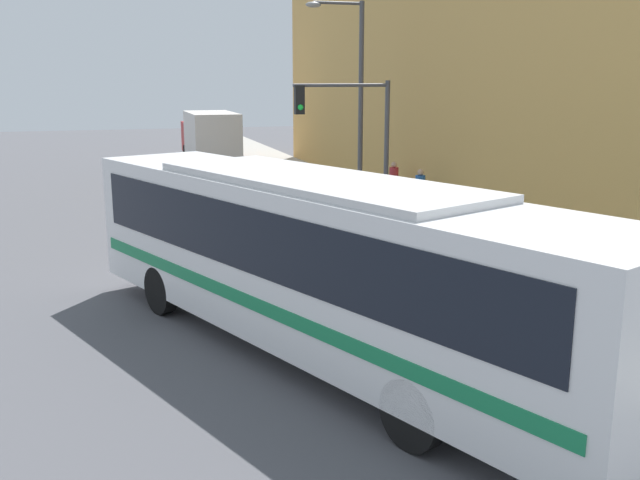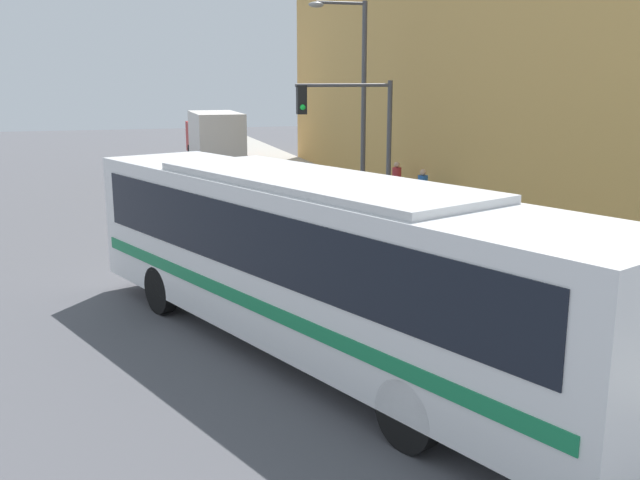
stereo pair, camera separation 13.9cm
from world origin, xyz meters
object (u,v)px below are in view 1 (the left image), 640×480
city_bus (315,254)px  parking_meter (413,209)px  traffic_light_pole (353,125)px  delivery_truck (210,136)px  fire_hydrant (510,270)px  street_lamp (354,89)px  pedestrian_near_corner (394,184)px  pedestrian_mid_block (420,193)px

city_bus → parking_meter: (5.48, 8.02, -0.91)m
traffic_light_pole → parking_meter: (1.05, -2.62, -2.39)m
delivery_truck → parking_meter: (3.04, -21.50, -0.67)m
city_bus → fire_hydrant: size_ratio=17.43×
street_lamp → parking_meter: bearing=-89.9°
pedestrian_near_corner → traffic_light_pole: bearing=-136.2°
fire_hydrant → pedestrian_mid_block: 8.30m
city_bus → parking_meter: size_ratio=10.13×
delivery_truck → parking_meter: delivery_truck is taller
fire_hydrant → delivery_truck: bearing=96.4°
street_lamp → traffic_light_pole: bearing=-110.3°
city_bus → street_lamp: bearing=45.7°
parking_meter → pedestrian_mid_block: size_ratio=0.72×
street_lamp → pedestrian_near_corner: size_ratio=4.40×
parking_meter → pedestrian_mid_block: 3.04m
parking_meter → city_bus: bearing=-124.3°
fire_hydrant → street_lamp: (-0.01, 10.93, 3.98)m
delivery_truck → pedestrian_near_corner: (4.48, -16.50, -0.65)m
city_bus → pedestrian_mid_block: size_ratio=7.35×
traffic_light_pole → pedestrian_mid_block: (2.49, 0.06, -2.37)m
street_lamp → pedestrian_near_corner: bearing=-17.0°
traffic_light_pole → street_lamp: street_lamp is taller
pedestrian_mid_block → delivery_truck: bearing=103.4°
city_bus → pedestrian_near_corner: (6.91, 13.02, -0.88)m
parking_meter → pedestrian_near_corner: bearing=74.0°
delivery_truck → parking_meter: size_ratio=6.27×
pedestrian_mid_block → fire_hydrant: bearing=-100.0°
fire_hydrant → pedestrian_mid_block: pedestrian_mid_block is taller
city_bus → delivery_truck: 29.62m
delivery_truck → traffic_light_pole: 19.06m
city_bus → pedestrian_near_corner: bearing=39.8°
parking_meter → street_lamp: street_lamp is taller
delivery_truck → pedestrian_near_corner: 17.11m
delivery_truck → city_bus: bearing=-94.7°
city_bus → pedestrian_mid_block: 12.76m
city_bus → delivery_truck: (2.44, 29.52, -0.24)m
fire_hydrant → city_bus: bearing=-155.2°
parking_meter → pedestrian_near_corner: (1.44, 5.00, 0.02)m
fire_hydrant → street_lamp: 11.63m
delivery_truck → traffic_light_pole: (1.99, -18.88, 1.72)m
pedestrian_mid_block → pedestrian_near_corner: bearing=90.1°
pedestrian_near_corner → city_bus: bearing=-118.0°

